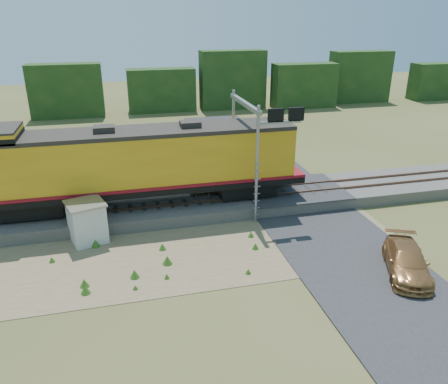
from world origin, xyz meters
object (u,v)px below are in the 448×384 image
object	(u,v)px
shed	(87,222)
signal_gantry	(253,129)
locomotive	(137,163)
car	(407,261)

from	to	relation	value
shed	signal_gantry	world-z (taller)	signal_gantry
signal_gantry	shed	bearing A→B (deg)	-168.86
locomotive	car	distance (m)	16.71
locomotive	shed	bearing A→B (deg)	-139.16
shed	car	xyz separation A→B (m)	(16.02, -7.55, -0.55)
shed	car	world-z (taller)	shed
signal_gantry	car	world-z (taller)	signal_gantry
car	signal_gantry	bearing A→B (deg)	143.58
locomotive	shed	size ratio (longest dim) A/B	8.16
car	locomotive	bearing A→B (deg)	165.72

